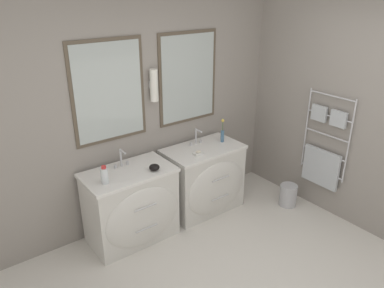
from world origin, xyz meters
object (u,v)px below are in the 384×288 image
at_px(vanity_left, 132,206).
at_px(toiletry_bottle, 105,175).
at_px(flower_vase, 222,133).
at_px(waste_bin, 288,195).
at_px(vanity_right, 205,179).
at_px(amenity_bowl, 154,167).

bearing_deg(vanity_left, toiletry_bottle, -169.47).
height_order(flower_vase, waste_bin, flower_vase).
bearing_deg(vanity_right, vanity_left, 180.00).
bearing_deg(flower_vase, toiletry_bottle, -176.58).
height_order(vanity_right, waste_bin, vanity_right).
distance_m(vanity_right, waste_bin, 1.08).
bearing_deg(toiletry_bottle, amenity_bowl, -5.90).
height_order(vanity_left, waste_bin, vanity_left).
bearing_deg(flower_vase, waste_bin, -45.54).
relative_size(vanity_left, flower_vase, 3.20).
height_order(toiletry_bottle, amenity_bowl, toiletry_bottle).
bearing_deg(vanity_left, flower_vase, 1.77).
bearing_deg(vanity_left, amenity_bowl, -25.54).
distance_m(toiletry_bottle, waste_bin, 2.34).
relative_size(vanity_left, amenity_bowl, 8.49).
relative_size(amenity_bowl, flower_vase, 0.38).
bearing_deg(vanity_right, flower_vase, 7.63).
bearing_deg(flower_vase, vanity_right, -172.37).
relative_size(vanity_right, toiletry_bottle, 5.07).
bearing_deg(amenity_bowl, flower_vase, 7.98).
xyz_separation_m(amenity_bowl, waste_bin, (1.64, -0.46, -0.70)).
bearing_deg(vanity_right, amenity_bowl, -171.88).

